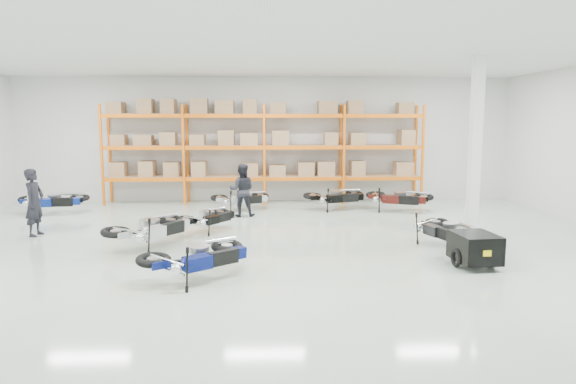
{
  "coord_description": "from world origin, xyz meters",
  "views": [
    {
      "loc": [
        0.07,
        -11.92,
        2.93
      ],
      "look_at": [
        0.63,
        1.24,
        1.1
      ],
      "focal_mm": 32.0,
      "sensor_mm": 36.0,
      "label": 1
    }
  ],
  "objects_px": {
    "moto_back_c": "(336,193)",
    "person_back": "(242,190)",
    "moto_back_b": "(242,195)",
    "trailer": "(475,248)",
    "moto_black_far_left": "(209,213)",
    "person_left": "(34,202)",
    "moto_blue_centre": "(198,250)",
    "moto_back_a": "(52,196)",
    "moto_silver_left": "(151,223)",
    "moto_back_d": "(398,194)",
    "moto_touring_right": "(447,225)"
  },
  "relations": [
    {
      "from": "moto_back_c",
      "to": "person_back",
      "type": "xyz_separation_m",
      "value": [
        -3.07,
        -1.09,
        0.26
      ]
    },
    {
      "from": "moto_back_b",
      "to": "trailer",
      "type": "bearing_deg",
      "value": -160.75
    },
    {
      "from": "moto_black_far_left",
      "to": "person_left",
      "type": "relative_size",
      "value": 0.92
    },
    {
      "from": "moto_blue_centre",
      "to": "moto_back_b",
      "type": "bearing_deg",
      "value": -41.08
    },
    {
      "from": "moto_black_far_left",
      "to": "moto_back_a",
      "type": "xyz_separation_m",
      "value": [
        -5.22,
        2.76,
        0.08
      ]
    },
    {
      "from": "moto_silver_left",
      "to": "trailer",
      "type": "xyz_separation_m",
      "value": [
        6.85,
        -1.86,
        -0.2
      ]
    },
    {
      "from": "moto_silver_left",
      "to": "moto_back_b",
      "type": "relative_size",
      "value": 1.15
    },
    {
      "from": "moto_back_a",
      "to": "moto_back_c",
      "type": "xyz_separation_m",
      "value": [
        9.08,
        0.49,
        -0.01
      ]
    },
    {
      "from": "moto_back_b",
      "to": "person_left",
      "type": "bearing_deg",
      "value": 107.53
    },
    {
      "from": "moto_black_far_left",
      "to": "trailer",
      "type": "distance_m",
      "value": 6.78
    },
    {
      "from": "moto_back_d",
      "to": "person_left",
      "type": "distance_m",
      "value": 10.7
    },
    {
      "from": "moto_blue_centre",
      "to": "moto_back_b",
      "type": "height_order",
      "value": "moto_blue_centre"
    },
    {
      "from": "moto_touring_right",
      "to": "moto_back_c",
      "type": "xyz_separation_m",
      "value": [
        -1.87,
        5.28,
        0.02
      ]
    },
    {
      "from": "moto_touring_right",
      "to": "moto_back_c",
      "type": "height_order",
      "value": "moto_back_c"
    },
    {
      "from": "moto_back_b",
      "to": "person_back",
      "type": "distance_m",
      "value": 1.08
    },
    {
      "from": "moto_black_far_left",
      "to": "trailer",
      "type": "bearing_deg",
      "value": -175.06
    },
    {
      "from": "moto_back_b",
      "to": "moto_blue_centre",
      "type": "bearing_deg",
      "value": 159.57
    },
    {
      "from": "moto_back_c",
      "to": "person_left",
      "type": "xyz_separation_m",
      "value": [
        -8.25,
        -3.57,
        0.31
      ]
    },
    {
      "from": "moto_back_b",
      "to": "moto_silver_left",
      "type": "bearing_deg",
      "value": 142.6
    },
    {
      "from": "moto_blue_centre",
      "to": "moto_black_far_left",
      "type": "relative_size",
      "value": 1.17
    },
    {
      "from": "person_back",
      "to": "moto_black_far_left",
      "type": "bearing_deg",
      "value": 71.57
    },
    {
      "from": "moto_touring_right",
      "to": "moto_back_a",
      "type": "relative_size",
      "value": 0.95
    },
    {
      "from": "moto_silver_left",
      "to": "moto_touring_right",
      "type": "height_order",
      "value": "moto_silver_left"
    },
    {
      "from": "moto_back_a",
      "to": "moto_back_d",
      "type": "relative_size",
      "value": 0.98
    },
    {
      "from": "moto_black_far_left",
      "to": "moto_back_c",
      "type": "height_order",
      "value": "moto_back_c"
    },
    {
      "from": "trailer",
      "to": "person_left",
      "type": "xyz_separation_m",
      "value": [
        -10.12,
        3.3,
        0.47
      ]
    },
    {
      "from": "moto_silver_left",
      "to": "moto_back_b",
      "type": "distance_m",
      "value": 5.29
    },
    {
      "from": "moto_blue_centre",
      "to": "trailer",
      "type": "bearing_deg",
      "value": -121.13
    },
    {
      "from": "trailer",
      "to": "moto_back_d",
      "type": "distance_m",
      "value": 6.46
    },
    {
      "from": "moto_back_c",
      "to": "moto_back_b",
      "type": "bearing_deg",
      "value": 75.5
    },
    {
      "from": "moto_back_c",
      "to": "moto_back_d",
      "type": "relative_size",
      "value": 0.97
    },
    {
      "from": "moto_black_far_left",
      "to": "person_left",
      "type": "height_order",
      "value": "person_left"
    },
    {
      "from": "person_left",
      "to": "trailer",
      "type": "bearing_deg",
      "value": -101.17
    },
    {
      "from": "trailer",
      "to": "moto_back_d",
      "type": "height_order",
      "value": "moto_back_d"
    },
    {
      "from": "trailer",
      "to": "moto_back_b",
      "type": "height_order",
      "value": "moto_back_b"
    },
    {
      "from": "moto_back_d",
      "to": "person_left",
      "type": "bearing_deg",
      "value": 129.82
    },
    {
      "from": "moto_blue_centre",
      "to": "trailer",
      "type": "relative_size",
      "value": 1.14
    },
    {
      "from": "moto_touring_right",
      "to": "moto_back_a",
      "type": "distance_m",
      "value": 11.95
    },
    {
      "from": "moto_black_far_left",
      "to": "moto_touring_right",
      "type": "relative_size",
      "value": 0.91
    },
    {
      "from": "moto_black_far_left",
      "to": "moto_back_d",
      "type": "xyz_separation_m",
      "value": [
        5.83,
        2.82,
        0.09
      ]
    },
    {
      "from": "trailer",
      "to": "moto_back_b",
      "type": "bearing_deg",
      "value": 121.19
    },
    {
      "from": "moto_blue_centre",
      "to": "person_back",
      "type": "distance_m",
      "value": 6.44
    },
    {
      "from": "moto_silver_left",
      "to": "moto_back_c",
      "type": "xyz_separation_m",
      "value": [
        4.98,
        5.01,
        -0.04
      ]
    },
    {
      "from": "person_left",
      "to": "moto_silver_left",
      "type": "bearing_deg",
      "value": -106.86
    },
    {
      "from": "trailer",
      "to": "person_left",
      "type": "bearing_deg",
      "value": 156.84
    },
    {
      "from": "moto_back_a",
      "to": "moto_back_b",
      "type": "bearing_deg",
      "value": -92.8
    },
    {
      "from": "moto_back_b",
      "to": "moto_back_c",
      "type": "distance_m",
      "value": 3.14
    },
    {
      "from": "trailer",
      "to": "person_back",
      "type": "distance_m",
      "value": 7.62
    },
    {
      "from": "moto_black_far_left",
      "to": "person_left",
      "type": "distance_m",
      "value": 4.42
    },
    {
      "from": "moto_silver_left",
      "to": "moto_touring_right",
      "type": "relative_size",
      "value": 1.1
    }
  ]
}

